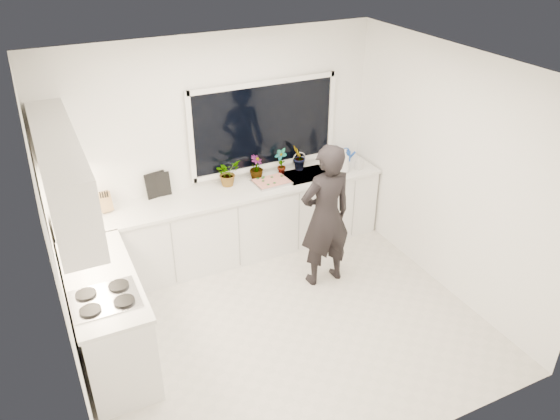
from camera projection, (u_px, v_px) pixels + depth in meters
floor at (282, 325)px, 5.79m from camera, size 4.00×3.50×0.02m
wall_back at (217, 148)px, 6.50m from camera, size 4.00×0.02×2.70m
wall_left at (56, 268)px, 4.36m from camera, size 0.02×3.50×2.70m
wall_right at (449, 174)px, 5.88m from camera, size 0.02×3.50×2.70m
ceiling at (282, 70)px, 4.46m from camera, size 4.00×3.50×0.02m
window at (264, 126)px, 6.61m from camera, size 1.80×0.02×1.00m
base_cabinets_back at (230, 226)px, 6.70m from camera, size 3.92×0.58×0.88m
base_cabinets_left at (109, 318)px, 5.21m from camera, size 0.58×1.60×0.88m
countertop_back at (229, 193)px, 6.47m from camera, size 3.94×0.62×0.04m
countertop_left at (101, 279)px, 4.98m from camera, size 0.62×1.60×0.04m
upper_cabinets at (62, 173)px, 4.75m from camera, size 0.34×2.10×0.70m
sink at (306, 178)px, 6.89m from camera, size 0.58×0.42×0.14m
faucet at (299, 161)px, 6.97m from camera, size 0.03×0.03×0.22m
stovetop at (105, 298)px, 4.68m from camera, size 0.56×0.48×0.03m
person at (326, 216)px, 6.07m from camera, size 0.63×0.42×1.72m
pizza_tray at (271, 182)px, 6.65m from camera, size 0.45×0.35×0.03m
pizza at (271, 181)px, 6.64m from camera, size 0.41×0.31×0.01m
watering_can at (345, 156)px, 7.22m from camera, size 0.15×0.15×0.13m
paper_towel_roll at (87, 206)px, 5.88m from camera, size 0.14×0.14×0.26m
knife_block at (105, 202)px, 6.00m from camera, size 0.14×0.12×0.22m
utensil_crock at (72, 250)px, 5.22m from camera, size 0.15×0.15×0.16m
picture_frame_large at (161, 185)px, 6.31m from camera, size 0.22×0.02×0.28m
picture_frame_small at (156, 185)px, 6.28m from camera, size 0.25×0.07×0.30m
herb_plants at (256, 167)px, 6.68m from camera, size 1.27×0.34×0.34m
soap_bottles at (348, 162)px, 6.88m from camera, size 0.35×0.16×0.30m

